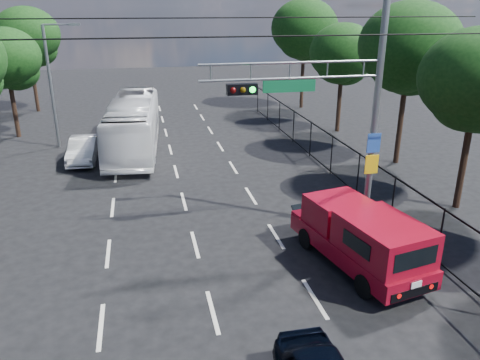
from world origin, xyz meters
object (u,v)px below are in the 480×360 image
object	(u,v)px
red_pickup	(360,236)
white_bus	(134,124)
signal_mast	(345,92)
white_van	(84,149)

from	to	relation	value
red_pickup	white_bus	distance (m)	16.59
signal_mast	white_van	xyz separation A→B (m)	(-10.02, 10.81, -4.59)
white_bus	white_van	distance (m)	3.31
red_pickup	white_bus	size ratio (longest dim) A/B	0.53
white_van	signal_mast	bearing A→B (deg)	-44.63
signal_mast	white_van	world-z (taller)	signal_mast
white_bus	white_van	xyz separation A→B (m)	(-2.73, -1.67, -0.85)
signal_mast	white_bus	world-z (taller)	signal_mast
signal_mast	red_pickup	size ratio (longest dim) A/B	1.66
white_bus	red_pickup	bearing A→B (deg)	-60.61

